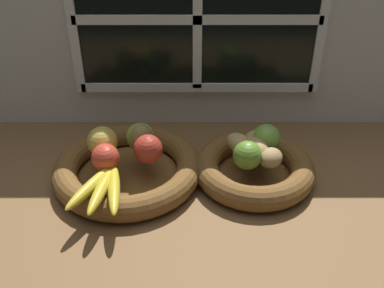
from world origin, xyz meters
TOP-DOWN VIEW (x-y plane):
  - ground_plane at (0.00, 0.00)cm, footprint 140.00×90.00cm
  - back_wall at (0.00, 29.77)cm, footprint 140.00×4.60cm
  - fruit_bowl_left at (-16.92, 2.13)cm, footprint 35.67×35.67cm
  - fruit_bowl_right at (13.60, 2.13)cm, footprint 29.03×29.03cm
  - apple_golden_left at (-22.56, 3.70)cm, footprint 7.27×7.27cm
  - apple_red_front at (-20.93, -2.26)cm, footprint 6.42×6.42cm
  - apple_green_back at (-13.84, 6.15)cm, footprint 6.82×6.82cm
  - apple_red_right at (-11.55, 0.95)cm, footprint 6.89×6.89cm
  - pear_brown at (-13.41, 4.77)cm, footprint 6.00×5.84cm
  - banana_bunch_front at (-20.39, -10.28)cm, footprint 12.37×18.35cm
  - potato_back at (15.48, 6.27)cm, footprint 9.44×7.95cm
  - potato_large at (13.60, 2.13)cm, footprint 8.63×9.50cm
  - potato_small at (16.60, -0.88)cm, footprint 7.94×8.04cm
  - potato_oblong at (10.21, 4.77)cm, footprint 8.81×9.77cm
  - lime_near at (11.16, -1.51)cm, footprint 6.69×6.69cm
  - lime_far at (16.43, 5.78)cm, footprint 6.69×6.69cm
  - chili_pepper at (15.33, 0.14)cm, footprint 9.83×6.70cm

SIDE VIEW (x-z plane):
  - ground_plane at x=0.00cm, z-range -3.00..0.00cm
  - fruit_bowl_left at x=-16.92cm, z-range -0.18..5.70cm
  - fruit_bowl_right at x=13.60cm, z-range -0.17..5.71cm
  - chili_pepper at x=15.33cm, z-range 5.88..7.61cm
  - banana_bunch_front at x=-20.39cm, z-range 5.88..8.49cm
  - potato_small at x=16.60cm, z-range 5.88..10.30cm
  - potato_oblong at x=10.21cm, z-range 5.88..10.32cm
  - potato_back at x=15.48cm, z-range 5.88..10.75cm
  - potato_large at x=13.60cm, z-range 5.88..10.95cm
  - apple_red_front at x=-20.93cm, z-range 5.88..12.30cm
  - lime_near at x=11.16cm, z-range 5.88..12.57cm
  - lime_far at x=16.43cm, z-range 5.88..12.57cm
  - apple_green_back at x=-13.84cm, z-range 5.88..12.70cm
  - apple_red_right at x=-11.55cm, z-range 5.88..12.77cm
  - apple_golden_left at x=-22.56cm, z-range 5.88..13.15cm
  - pear_brown at x=-13.41cm, z-range 5.88..13.27cm
  - back_wall at x=0.00cm, z-range 0.38..55.38cm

